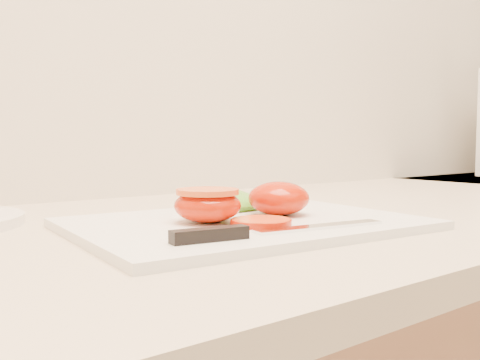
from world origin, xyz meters
TOP-DOWN VIEW (x-y plane):
  - cutting_board at (-0.64, 1.61)m, footprint 0.41×0.31m
  - tomato_half_dome at (-0.59, 1.61)m, footprint 0.07×0.07m
  - tomato_half_cut at (-0.69, 1.62)m, footprint 0.07×0.07m
  - tomato_slice_0 at (-0.65, 1.57)m, footprint 0.06×0.06m
  - lettuce_leaf_0 at (-0.60, 1.69)m, footprint 0.12×0.10m
  - knife at (-0.70, 1.52)m, footprint 0.25×0.05m

SIDE VIEW (x-z plane):
  - cutting_board at x=-0.64m, z-range 0.93..0.94m
  - tomato_slice_0 at x=-0.65m, z-range 0.94..0.95m
  - knife at x=-0.70m, z-range 0.94..0.95m
  - lettuce_leaf_0 at x=-0.60m, z-range 0.94..0.96m
  - tomato_half_dome at x=-0.59m, z-range 0.94..0.98m
  - tomato_half_cut at x=-0.69m, z-range 0.94..0.98m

